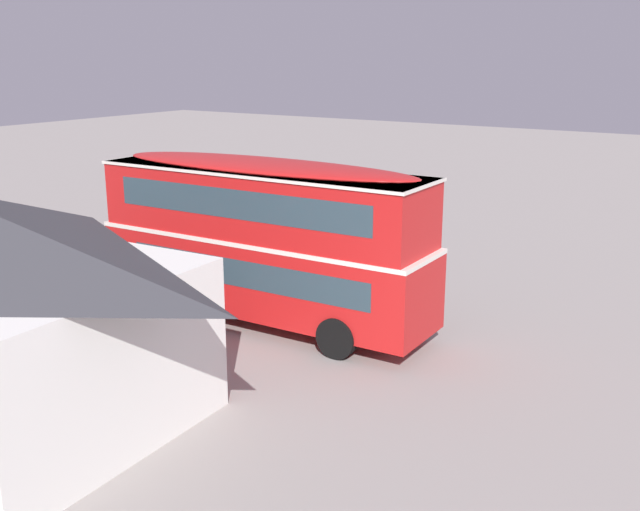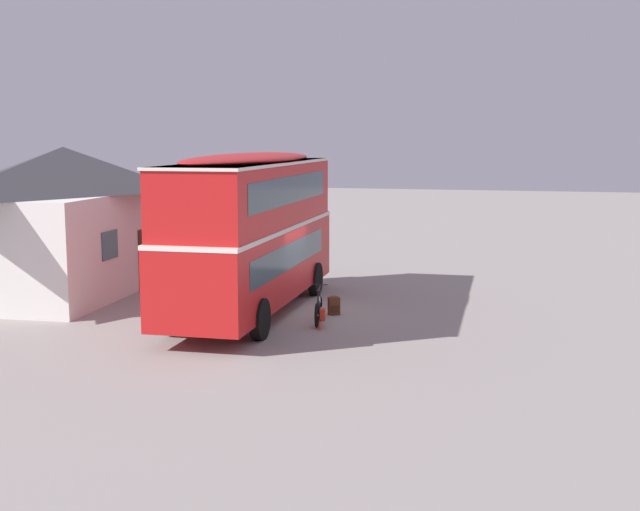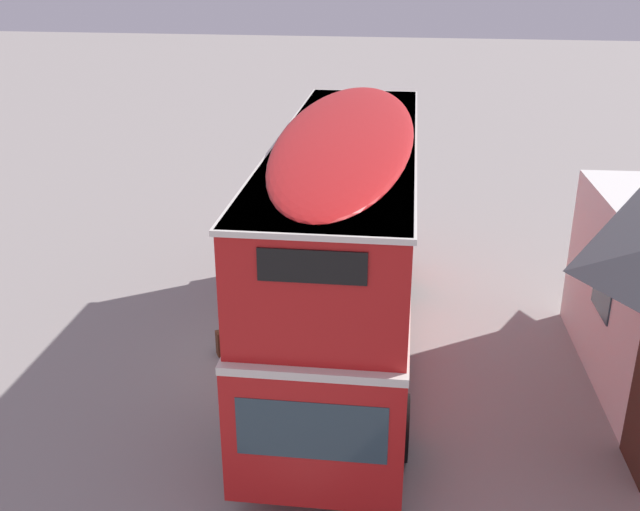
# 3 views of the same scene
# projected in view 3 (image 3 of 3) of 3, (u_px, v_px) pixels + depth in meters

# --- Properties ---
(ground_plane) EXTENTS (120.00, 120.00, 0.00)m
(ground_plane) POSITION_uv_depth(u_px,v_px,m) (291.00, 361.00, 14.91)
(ground_plane) COLOR gray
(double_decker_bus) EXTENTS (10.22, 2.82, 4.79)m
(double_decker_bus) POSITION_uv_depth(u_px,v_px,m) (346.00, 235.00, 14.14)
(double_decker_bus) COLOR black
(double_decker_bus) RESTS_ON ground
(touring_bicycle) EXTENTS (1.70, 0.63, 1.04)m
(touring_bicycle) POSITION_uv_depth(u_px,v_px,m) (245.00, 311.00, 16.16)
(touring_bicycle) COLOR black
(touring_bicycle) RESTS_ON ground
(backpack_on_ground) EXTENTS (0.36, 0.40, 0.58)m
(backpack_on_ground) POSITION_uv_depth(u_px,v_px,m) (225.00, 341.00, 15.07)
(backpack_on_ground) COLOR #592D19
(backpack_on_ground) RESTS_ON ground
(water_bottle_red_squeeze) EXTENTS (0.07, 0.07, 0.26)m
(water_bottle_red_squeeze) POSITION_uv_depth(u_px,v_px,m) (244.00, 306.00, 16.96)
(water_bottle_red_squeeze) COLOR #D84C33
(water_bottle_red_squeeze) RESTS_ON ground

